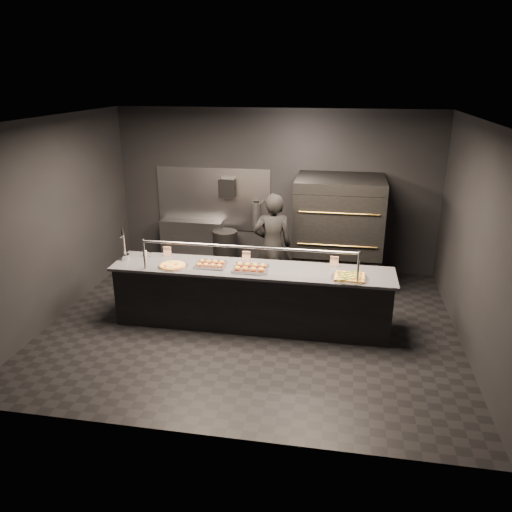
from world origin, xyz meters
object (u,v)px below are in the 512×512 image
(pizza_oven, at_px, (338,231))
(towel_dispenser, at_px, (227,188))
(trash_bin, at_px, (225,251))
(slider_tray_a, at_px, (211,264))
(worker, at_px, (272,246))
(beer_tap, at_px, (124,250))
(round_pizza, at_px, (173,266))
(fire_extinguisher, at_px, (256,214))
(square_pizza, at_px, (350,277))
(slider_tray_b, at_px, (250,268))
(service_counter, at_px, (251,297))
(prep_shelf, at_px, (193,242))

(pizza_oven, distance_m, towel_dispenser, 2.23)
(pizza_oven, xyz_separation_m, trash_bin, (-2.10, 0.23, -0.58))
(slider_tray_a, relative_size, worker, 0.25)
(slider_tray_a, bearing_deg, beer_tap, 178.04)
(round_pizza, bearing_deg, fire_extinguisher, 72.86)
(square_pizza, bearing_deg, slider_tray_a, 176.51)
(pizza_oven, height_order, towel_dispenser, pizza_oven)
(slider_tray_a, xyz_separation_m, slider_tray_b, (0.60, -0.06, 0.00))
(square_pizza, bearing_deg, pizza_oven, 95.57)
(beer_tap, bearing_deg, pizza_oven, 30.85)
(round_pizza, relative_size, square_pizza, 0.85)
(service_counter, distance_m, worker, 1.21)
(slider_tray_a, height_order, trash_bin, slider_tray_a)
(worker, bearing_deg, slider_tray_b, 69.73)
(slider_tray_b, distance_m, worker, 1.22)
(prep_shelf, relative_size, trash_bin, 1.54)
(round_pizza, distance_m, slider_tray_b, 1.14)
(service_counter, xyz_separation_m, fire_extinguisher, (-0.35, 2.40, 0.60))
(towel_dispenser, bearing_deg, service_counter, -69.37)
(towel_dispenser, height_order, trash_bin, towel_dispenser)
(service_counter, bearing_deg, towel_dispenser, 110.63)
(service_counter, height_order, square_pizza, service_counter)
(trash_bin, bearing_deg, towel_dispenser, 90.00)
(service_counter, relative_size, beer_tap, 7.73)
(prep_shelf, relative_size, slider_tray_a, 2.69)
(service_counter, bearing_deg, trash_bin, 112.91)
(fire_extinguisher, relative_size, beer_tap, 0.95)
(fire_extinguisher, height_order, trash_bin, fire_extinguisher)
(beer_tap, height_order, worker, worker)
(towel_dispenser, height_order, beer_tap, towel_dispenser)
(trash_bin, bearing_deg, round_pizza, -95.92)
(square_pizza, xyz_separation_m, trash_bin, (-2.30, 2.28, -0.55))
(slider_tray_b, bearing_deg, pizza_oven, 58.84)
(slider_tray_b, relative_size, square_pizza, 1.04)
(service_counter, relative_size, round_pizza, 9.39)
(fire_extinguisher, distance_m, round_pizza, 2.67)
(square_pizza, bearing_deg, worker, 134.51)
(fire_extinguisher, relative_size, slider_tray_a, 1.13)
(towel_dispenser, bearing_deg, square_pizza, -47.84)
(fire_extinguisher, relative_size, trash_bin, 0.65)
(prep_shelf, height_order, slider_tray_a, slider_tray_a)
(square_pizza, bearing_deg, prep_shelf, 140.53)
(service_counter, height_order, fire_extinguisher, service_counter)
(pizza_oven, xyz_separation_m, worker, (-1.06, -0.77, -0.08))
(towel_dispenser, relative_size, square_pizza, 0.68)
(slider_tray_a, bearing_deg, pizza_oven, 46.96)
(beer_tap, relative_size, square_pizza, 1.03)
(service_counter, bearing_deg, pizza_oven, 57.73)
(slider_tray_a, height_order, worker, worker)
(service_counter, distance_m, beer_tap, 2.04)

